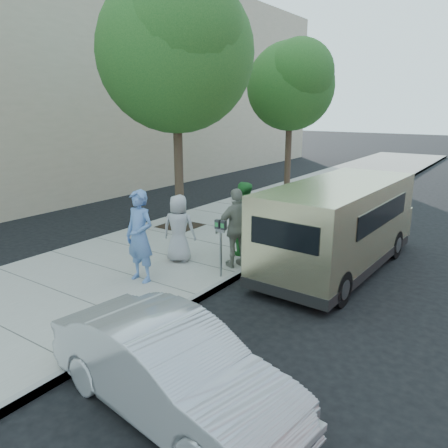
{
  "coord_description": "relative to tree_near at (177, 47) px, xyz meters",
  "views": [
    {
      "loc": [
        6.55,
        -7.98,
        3.88
      ],
      "look_at": [
        0.72,
        0.49,
        1.1
      ],
      "focal_mm": 35.0,
      "sensor_mm": 36.0,
      "label": 1
    }
  ],
  "objects": [
    {
      "name": "ground",
      "position": [
        2.25,
        -2.4,
        -5.55
      ],
      "size": [
        120.0,
        120.0,
        0.0
      ],
      "primitive_type": "plane",
      "color": "black",
      "rests_on": "ground"
    },
    {
      "name": "sidewalk",
      "position": [
        1.25,
        -2.4,
        -5.47
      ],
      "size": [
        5.0,
        60.0,
        0.15
      ],
      "primitive_type": "cube",
      "color": "gray",
      "rests_on": "ground"
    },
    {
      "name": "curb_face",
      "position": [
        3.69,
        -2.4,
        -5.47
      ],
      "size": [
        0.12,
        60.0,
        0.16
      ],
      "primitive_type": "cube",
      "color": "gray",
      "rests_on": "ground"
    },
    {
      "name": "tree_near",
      "position": [
        0.0,
        0.0,
        0.0
      ],
      "size": [
        4.62,
        4.6,
        7.53
      ],
      "color": "black",
      "rests_on": "sidewalk"
    },
    {
      "name": "tree_far",
      "position": [
        -0.0,
        7.6,
        -0.66
      ],
      "size": [
        3.92,
        3.8,
        6.49
      ],
      "color": "black",
      "rests_on": "sidewalk"
    },
    {
      "name": "parking_meter",
      "position": [
        3.5,
        -2.8,
        -4.44
      ],
      "size": [
        0.27,
        0.09,
        1.32
      ],
      "rotation": [
        0.0,
        0.0,
        -0.0
      ],
      "color": "gray",
      "rests_on": "sidewalk"
    },
    {
      "name": "van",
      "position": [
        5.36,
        -0.45,
        -4.41
      ],
      "size": [
        2.18,
        5.88,
        2.15
      ],
      "rotation": [
        0.0,
        0.0,
        -0.04
      ],
      "color": "beige",
      "rests_on": "ground"
    },
    {
      "name": "sedan",
      "position": [
        5.45,
        -6.71,
        -4.92
      ],
      "size": [
        3.94,
        1.82,
        1.25
      ],
      "primitive_type": "imported",
      "rotation": [
        0.0,
        0.0,
        1.44
      ],
      "color": "#ACAEB3",
      "rests_on": "ground"
    },
    {
      "name": "person_officer",
      "position": [
        2.18,
        -3.97,
        -4.38
      ],
      "size": [
        0.75,
        0.5,
        2.03
      ],
      "primitive_type": "imported",
      "rotation": [
        0.0,
        0.0,
        -0.02
      ],
      "color": "#5980BE",
      "rests_on": "sidewalk"
    },
    {
      "name": "person_green_shirt",
      "position": [
        3.08,
        -1.21,
        -4.45
      ],
      "size": [
        1.14,
        1.05,
        1.9
      ],
      "primitive_type": "imported",
      "rotation": [
        0.0,
        0.0,
        3.58
      ],
      "color": "#2A8334",
      "rests_on": "sidewalk"
    },
    {
      "name": "person_gray_shirt",
      "position": [
        2.06,
        -2.53,
        -4.56
      ],
      "size": [
        0.96,
        0.79,
        1.67
      ],
      "primitive_type": "imported",
      "rotation": [
        0.0,
        0.0,
        3.51
      ],
      "color": "#A5A5A8",
      "rests_on": "sidewalk"
    },
    {
      "name": "person_striped_polo",
      "position": [
        3.45,
        -2.04,
        -4.45
      ],
      "size": [
        0.98,
        1.19,
        1.9
      ],
      "primitive_type": "imported",
      "rotation": [
        0.0,
        0.0,
        4.17
      ],
      "color": "gray",
      "rests_on": "sidewalk"
    }
  ]
}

